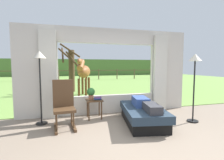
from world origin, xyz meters
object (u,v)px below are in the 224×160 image
(recliner_sofa, at_px, (143,115))
(potted_plant, at_px, (91,93))
(rocking_chair, at_px, (64,104))
(floor_lamp_left, at_px, (40,65))
(reclining_person, at_px, (144,103))
(horse, at_px, (84,72))
(side_table, at_px, (94,103))
(book_stack, at_px, (98,98))
(pasture_tree, at_px, (71,69))
(floor_lamp_right, at_px, (195,67))

(recliner_sofa, distance_m, potted_plant, 1.51)
(rocking_chair, xyz_separation_m, floor_lamp_left, (-0.55, 0.38, 0.91))
(reclining_person, bearing_deg, potted_plant, 153.93)
(floor_lamp_left, xyz_separation_m, horse, (1.39, 3.55, -0.30))
(floor_lamp_left, height_order, horse, floor_lamp_left)
(side_table, distance_m, book_stack, 0.17)
(recliner_sofa, xyz_separation_m, pasture_tree, (-1.58, 5.69, 1.06))
(pasture_tree, bearing_deg, floor_lamp_right, -63.82)
(side_table, bearing_deg, potted_plant, 143.13)
(rocking_chair, xyz_separation_m, book_stack, (0.88, 0.44, 0.01))
(rocking_chair, distance_m, book_stack, 0.99)
(book_stack, bearing_deg, potted_plant, 145.35)
(side_table, relative_size, book_stack, 2.51)
(reclining_person, relative_size, rocking_chair, 1.28)
(side_table, bearing_deg, floor_lamp_left, -175.09)
(side_table, height_order, book_stack, book_stack)
(recliner_sofa, bearing_deg, book_stack, 155.62)
(floor_lamp_right, bearing_deg, book_stack, 159.04)
(recliner_sofa, height_order, pasture_tree, pasture_tree)
(pasture_tree, bearing_deg, recliner_sofa, -74.46)
(recliner_sofa, bearing_deg, side_table, 155.74)
(potted_plant, height_order, horse, horse)
(book_stack, bearing_deg, floor_lamp_right, -20.96)
(recliner_sofa, distance_m, rocking_chair, 1.94)
(horse, relative_size, pasture_tree, 0.70)
(rocking_chair, bearing_deg, side_table, 26.63)
(side_table, height_order, potted_plant, potted_plant)
(horse, bearing_deg, pasture_tree, -54.46)
(floor_lamp_right, bearing_deg, potted_plant, 158.01)
(book_stack, relative_size, pasture_tree, 0.08)
(rocking_chair, height_order, side_table, rocking_chair)
(floor_lamp_left, relative_size, floor_lamp_right, 1.03)
(reclining_person, xyz_separation_m, floor_lamp_left, (-2.45, 0.68, 0.93))
(rocking_chair, relative_size, floor_lamp_left, 0.62)
(book_stack, xyz_separation_m, pasture_tree, (-0.57, 5.01, 0.72))
(recliner_sofa, height_order, floor_lamp_left, floor_lamp_left)
(side_table, xyz_separation_m, pasture_tree, (-0.48, 4.95, 0.86))
(side_table, height_order, floor_lamp_right, floor_lamp_right)
(side_table, bearing_deg, recliner_sofa, -33.94)
(rocking_chair, height_order, floor_lamp_left, floor_lamp_left)
(recliner_sofa, distance_m, book_stack, 1.27)
(recliner_sofa, xyz_separation_m, floor_lamp_left, (-2.45, 0.63, 1.24))
(floor_lamp_right, bearing_deg, floor_lamp_left, 167.49)
(horse, bearing_deg, potted_plant, 104.13)
(book_stack, height_order, floor_lamp_right, floor_lamp_right)
(recliner_sofa, bearing_deg, pasture_tree, 115.22)
(rocking_chair, xyz_separation_m, potted_plant, (0.71, 0.56, 0.16))
(floor_lamp_right, xyz_separation_m, pasture_tree, (-2.90, 5.90, -0.13))
(rocking_chair, bearing_deg, potted_plant, 32.56)
(side_table, relative_size, horse, 0.29)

